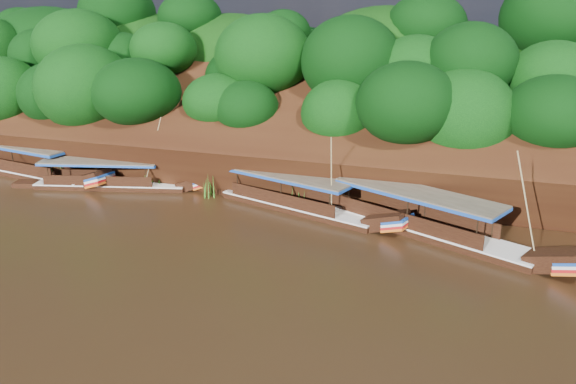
% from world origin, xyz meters
% --- Properties ---
extents(ground, '(160.00, 160.00, 0.00)m').
position_xyz_m(ground, '(0.00, 0.00, 0.00)').
color(ground, black).
rests_on(ground, ground).
extents(riverbank, '(120.00, 30.06, 19.40)m').
position_xyz_m(riverbank, '(-0.01, 22.73, 1.89)').
color(riverbank, black).
rests_on(riverbank, ground).
extents(boat_0, '(16.10, 9.02, 7.23)m').
position_xyz_m(boat_0, '(10.44, 6.27, 0.61)').
color(boat_0, black).
rests_on(boat_0, ground).
extents(boat_1, '(14.55, 6.31, 6.46)m').
position_xyz_m(boat_1, '(1.20, 8.18, 0.57)').
color(boat_1, black).
rests_on(boat_1, ground).
extents(boat_2, '(14.30, 5.30, 6.14)m').
position_xyz_m(boat_2, '(-14.56, 8.77, 0.51)').
color(boat_2, black).
rests_on(boat_2, ground).
extents(boat_3, '(15.25, 4.71, 3.20)m').
position_xyz_m(boat_3, '(-22.86, 9.06, 0.61)').
color(boat_3, black).
rests_on(boat_3, ground).
extents(reeds, '(50.64, 2.37, 2.28)m').
position_xyz_m(reeds, '(-3.17, 9.54, 0.93)').
color(reeds, '#346D1B').
rests_on(reeds, ground).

